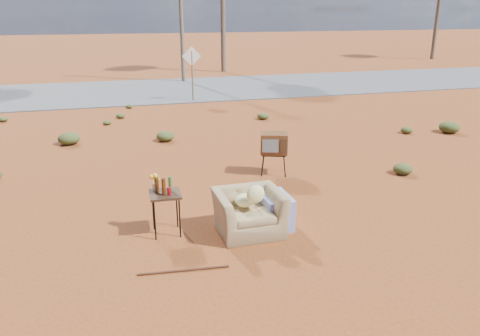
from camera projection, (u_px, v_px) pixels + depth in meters
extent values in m
plane|color=brown|center=(233.00, 232.00, 7.91)|extent=(140.00, 140.00, 0.00)
cube|color=#565659|center=(149.00, 90.00, 21.58)|extent=(140.00, 7.00, 0.04)
imported|color=#8F764E|center=(249.00, 205.00, 7.77)|extent=(1.12, 0.74, 0.96)
ellipsoid|color=#E9E38E|center=(245.00, 200.00, 7.78)|extent=(0.35, 0.35, 0.20)
ellipsoid|color=#E9E38E|center=(256.00, 194.00, 7.53)|extent=(0.31, 0.15, 0.31)
cube|color=navy|center=(275.00, 210.00, 8.07)|extent=(0.47, 0.73, 0.56)
cube|color=black|center=(274.00, 154.00, 10.57)|extent=(0.63, 0.56, 0.03)
cylinder|color=black|center=(263.00, 166.00, 10.49)|extent=(0.03, 0.03, 0.48)
cylinder|color=black|center=(284.00, 166.00, 10.46)|extent=(0.03, 0.03, 0.48)
cylinder|color=black|center=(263.00, 161.00, 10.84)|extent=(0.03, 0.03, 0.48)
cylinder|color=black|center=(284.00, 161.00, 10.81)|extent=(0.03, 0.03, 0.48)
cube|color=brown|center=(274.00, 143.00, 10.49)|extent=(0.72, 0.63, 0.46)
cube|color=slate|center=(270.00, 146.00, 10.27)|extent=(0.34, 0.14, 0.29)
cube|color=#472D19|center=(284.00, 146.00, 10.25)|extent=(0.13, 0.06, 0.33)
cube|color=#342013|center=(165.00, 194.00, 7.65)|extent=(0.52, 0.52, 0.04)
cylinder|color=black|center=(155.00, 220.00, 7.54)|extent=(0.02, 0.02, 0.70)
cylinder|color=black|center=(180.00, 218.00, 7.63)|extent=(0.02, 0.02, 0.70)
cylinder|color=black|center=(153.00, 210.00, 7.91)|extent=(0.02, 0.02, 0.70)
cylinder|color=black|center=(177.00, 208.00, 8.00)|extent=(0.02, 0.02, 0.70)
cylinder|color=#45220B|center=(157.00, 185.00, 7.62)|extent=(0.07, 0.07, 0.26)
cylinder|color=#45220B|center=(164.00, 187.00, 7.52)|extent=(0.07, 0.07, 0.28)
cylinder|color=#336129|center=(170.00, 184.00, 7.72)|extent=(0.06, 0.06, 0.24)
cylinder|color=#B10E22|center=(169.00, 191.00, 7.55)|extent=(0.06, 0.06, 0.13)
cylinder|color=silver|center=(155.00, 187.00, 7.73)|extent=(0.08, 0.08, 0.14)
ellipsoid|color=yellow|center=(154.00, 178.00, 7.68)|extent=(0.16, 0.16, 0.12)
cylinder|color=#4E2414|center=(184.00, 270.00, 6.72)|extent=(1.31, 0.16, 0.04)
cylinder|color=brown|center=(192.00, 76.00, 18.91)|extent=(0.06, 0.06, 2.00)
cube|color=silver|center=(192.00, 56.00, 18.66)|extent=(0.78, 0.04, 0.78)
cylinder|color=brown|center=(223.00, 11.00, 27.21)|extent=(0.28, 0.28, 7.00)
cylinder|color=brown|center=(437.00, 14.00, 34.38)|extent=(0.28, 0.28, 6.50)
cylinder|color=brown|center=(181.00, 0.00, 23.09)|extent=(0.20, 0.20, 8.00)
ellipsoid|color=#414D21|center=(403.00, 169.00, 10.67)|extent=(0.44, 0.44, 0.24)
ellipsoid|color=#414D21|center=(69.00, 138.00, 13.02)|extent=(0.60, 0.60, 0.33)
ellipsoid|color=#414D21|center=(407.00, 130.00, 14.18)|extent=(0.36, 0.36, 0.20)
ellipsoid|color=#414D21|center=(263.00, 116.00, 15.99)|extent=(0.40, 0.40, 0.22)
ellipsoid|color=#414D21|center=(120.00, 116.00, 16.16)|extent=(0.30, 0.30, 0.17)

